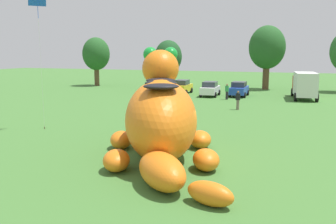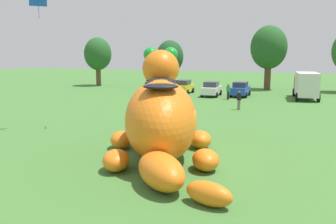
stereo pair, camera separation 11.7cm
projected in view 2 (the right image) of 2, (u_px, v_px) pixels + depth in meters
name	position (u px, v px, depth m)	size (l,w,h in m)	color
ground_plane	(183.00, 157.00, 17.82)	(160.00, 160.00, 0.00)	#427533
giant_inflatable_creature	(161.00, 118.00, 17.41)	(8.02, 9.43, 5.42)	orange
car_yellow	(184.00, 87.00, 45.07)	(2.01, 4.14, 1.72)	yellow
car_white	(211.00, 89.00, 42.45)	(2.06, 4.16, 1.72)	white
car_blue	(240.00, 89.00, 42.22)	(1.97, 4.12, 1.72)	#2347B7
box_truck	(306.00, 85.00, 39.74)	(2.87, 6.57, 2.95)	#B2231E
tree_far_left	(98.00, 54.00, 55.31)	(4.14, 4.14, 7.36)	brown
tree_left	(170.00, 57.00, 50.96)	(3.82, 3.82, 6.79)	brown
tree_mid_left	(269.00, 48.00, 49.32)	(4.91, 4.91, 8.72)	brown
spectator_mid_field	(228.00, 92.00, 39.46)	(0.38, 0.26, 1.71)	black
spectator_by_cars	(239.00, 100.00, 32.40)	(0.38, 0.26, 1.71)	#726656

